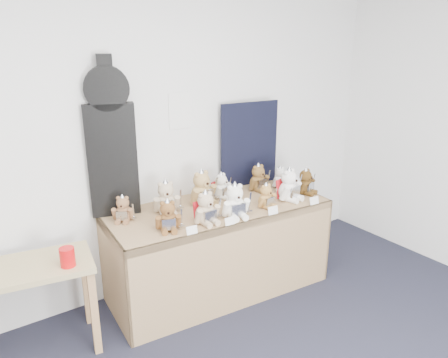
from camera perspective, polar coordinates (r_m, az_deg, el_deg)
room_shell at (r=3.68m, az=-5.76°, el=8.88°), size 6.00×6.00×6.00m
display_table at (r=3.62m, az=-0.28°, el=-6.41°), size 1.90×0.92×0.77m
side_table at (r=3.25m, az=-23.99°, el=-12.18°), size 0.88×0.58×0.68m
guitar_case at (r=3.41m, az=-14.57°, el=4.98°), size 0.39×0.22×1.22m
navy_board at (r=4.04m, az=3.32°, el=4.55°), size 0.58×0.10×0.78m
red_cup at (r=3.06m, az=-19.78°, el=-9.58°), size 0.10×0.10×0.13m
teddy_front_far_left at (r=3.18m, az=-7.32°, el=-4.94°), size 0.21×0.20×0.26m
teddy_front_left at (r=3.27m, az=-2.37°, el=-3.95°), size 0.23×0.19×0.28m
teddy_front_centre at (r=3.37m, az=1.46°, el=-3.06°), size 0.25×0.22×0.30m
teddy_front_right at (r=3.59m, az=5.55°, el=-2.33°), size 0.19×0.16×0.23m
teddy_front_far_right at (r=3.76m, az=8.51°, el=-0.92°), size 0.26×0.23×0.31m
teddy_front_end at (r=3.93m, az=10.64°, el=-0.47°), size 0.21×0.19×0.26m
teddy_back_left at (r=3.48m, az=-7.55°, el=-2.56°), size 0.24×0.23×0.30m
teddy_back_centre_left at (r=3.63m, az=-2.86°, el=-1.34°), size 0.27×0.23×0.33m
teddy_back_centre_right at (r=3.78m, az=-0.33°, el=-1.00°), size 0.21×0.19×0.25m
teddy_back_right at (r=3.96m, az=4.53°, el=0.04°), size 0.22×0.18×0.27m
teddy_back_end at (r=4.07m, az=7.34°, el=0.12°), size 0.18×0.15×0.22m
teddy_back_far_left at (r=3.40m, az=-13.05°, el=-3.92°), size 0.18×0.19×0.23m
entry_card_a at (r=3.13m, az=-4.22°, el=-6.68°), size 0.09×0.03×0.06m
entry_card_b at (r=3.26m, az=0.78°, el=-5.52°), size 0.08×0.03×0.06m
entry_card_c at (r=3.47m, az=6.42°, el=-4.10°), size 0.09×0.03×0.06m
entry_card_d at (r=3.72m, az=11.70°, el=-2.77°), size 0.09×0.03×0.06m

